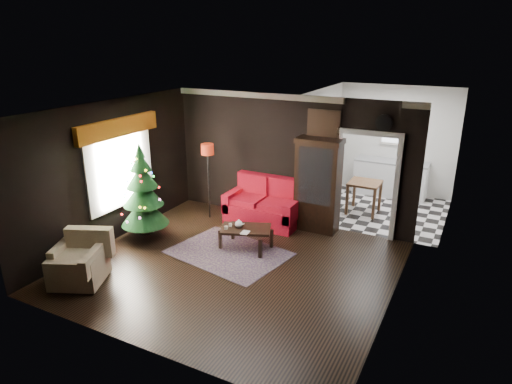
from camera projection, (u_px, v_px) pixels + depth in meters
The scene contains 26 objects.
floor at pixel (233, 267), 8.08m from camera, with size 5.50×5.50×0.00m, color black.
ceiling at pixel (230, 111), 7.16m from camera, with size 5.50×5.50×0.00m, color white.
wall_back at pixel (290, 160), 9.72m from camera, with size 5.50×5.50×0.00m, color black.
wall_front at pixel (130, 254), 5.52m from camera, with size 5.50×5.50×0.00m, color black.
wall_left at pixel (111, 172), 8.81m from camera, with size 5.50×5.50×0.00m, color black.
wall_right at pixel (397, 223), 6.44m from camera, with size 5.50×5.50×0.00m, color black.
doorway at pixel (366, 186), 9.11m from camera, with size 1.10×0.10×2.10m, color silver, non-canonical shape.
left_window at pixel (120, 168), 8.94m from camera, with size 0.05×1.60×1.40m, color white.
valance at pixel (118, 127), 8.64m from camera, with size 0.12×2.10×0.35m, color #9C5110.
kitchen_floor at pixel (378, 210), 10.71m from camera, with size 3.00×3.00×0.00m, color white.
kitchen_window at pixel (397, 129), 11.37m from camera, with size 0.70×0.06×0.70m, color white.
rug at pixel (229, 253), 8.58m from camera, with size 2.12×1.54×0.01m, color #51404B.
loveseat at pixel (264, 202), 9.81m from camera, with size 1.70×0.90×1.00m, color maroon, non-canonical shape.
curio_cabinet at pixel (318, 187), 9.36m from camera, with size 0.90×0.45×1.90m, color black, non-canonical shape.
floor_lamp at pixel (209, 183), 10.02m from camera, with size 0.30×0.30×1.78m, color black, non-canonical shape.
christmas_tree at pixel (143, 190), 8.86m from camera, with size 0.95×0.95×1.81m, color black, non-canonical shape.
armchair at pixel (78, 258), 7.41m from camera, with size 0.84×0.84×0.85m, color beige, non-canonical shape.
coffee_table at pixel (246, 238), 8.71m from camera, with size 0.95×0.57×0.43m, color black, non-canonical shape.
teapot at pixel (239, 224), 8.63m from camera, with size 0.17×0.17×0.16m, color silver, non-canonical shape.
cup_a at pixel (230, 225), 8.71m from camera, with size 0.06×0.06×0.06m, color silver.
cup_b at pixel (226, 228), 8.58m from camera, with size 0.07×0.07×0.06m, color beige.
book at pixel (242, 228), 8.41m from camera, with size 0.14×0.01×0.20m, color tan.
wall_clock at pixel (384, 123), 8.52m from camera, with size 0.32×0.32×0.06m, color silver.
painting at pixel (324, 124), 9.08m from camera, with size 0.62×0.05×0.52m, color #9E6735.
kitchen_counter at pixel (390, 179), 11.57m from camera, with size 1.80×0.60×0.90m, color white.
kitchen_table at pixel (364, 197), 10.47m from camera, with size 0.70×0.70×0.75m, color brown, non-canonical shape.
Camera 1 is at (3.65, -6.21, 3.94)m, focal length 31.41 mm.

